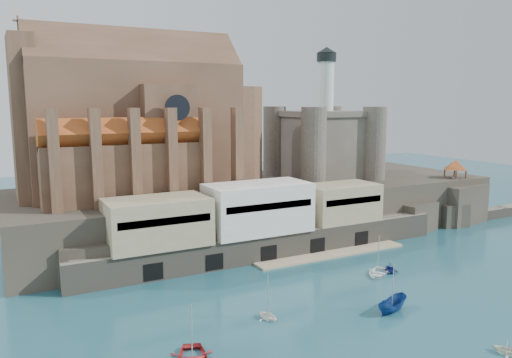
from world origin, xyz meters
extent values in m
plane|color=#1B4C59|center=(0.00, 0.00, 0.00)|extent=(300.00, 300.00, 0.00)
cube|color=#2B2620|center=(0.00, 40.00, 5.00)|extent=(100.00, 34.00, 10.00)
cube|color=#2B2620|center=(-38.00, 23.50, 3.00)|extent=(9.00, 5.00, 6.00)
cube|color=#2B2620|center=(-22.00, 23.50, 3.00)|extent=(9.00, 5.00, 6.00)
cube|color=#2B2620|center=(-5.00, 23.50, 3.00)|extent=(9.00, 5.00, 6.00)
cube|color=#2B2620|center=(12.00, 23.50, 3.00)|extent=(9.00, 5.00, 6.00)
cube|color=#2B2620|center=(28.00, 23.50, 3.00)|extent=(9.00, 5.00, 6.00)
cube|color=#706959|center=(-8.00, 22.50, 2.25)|extent=(70.00, 6.00, 4.50)
cube|color=tan|center=(2.00, 18.00, 0.15)|extent=(30.00, 4.00, 0.40)
cube|color=black|center=(-30.00, 19.60, 1.60)|extent=(3.00, 0.40, 2.60)
cube|color=black|center=(-20.00, 19.60, 1.60)|extent=(3.00, 0.40, 2.60)
cube|color=black|center=(-10.00, 19.60, 1.60)|extent=(3.00, 0.40, 2.60)
cube|color=black|center=(0.00, 19.60, 1.60)|extent=(3.00, 0.40, 2.60)
cube|color=black|center=(10.00, 19.60, 1.60)|extent=(3.00, 0.40, 2.60)
cube|color=tan|center=(-28.00, 23.50, 8.25)|extent=(16.00, 9.00, 7.50)
cube|color=silver|center=(-10.00, 23.50, 8.75)|extent=(18.00, 9.00, 8.50)
cube|color=tan|center=(8.00, 23.50, 8.00)|extent=(14.00, 8.00, 7.00)
cube|color=brown|center=(-26.00, 42.00, 22.00)|extent=(38.00, 14.00, 24.00)
cube|color=brown|center=(-26.00, 42.00, 34.00)|extent=(38.00, 13.01, 13.01)
cylinder|color=brown|center=(-7.00, 42.00, 20.00)|extent=(14.00, 14.00, 20.00)
cube|color=brown|center=(-22.00, 42.00, 20.00)|extent=(10.00, 20.00, 20.00)
cube|color=brown|center=(-30.00, 32.50, 15.00)|extent=(28.00, 5.00, 10.00)
cube|color=brown|center=(-30.00, 51.50, 15.00)|extent=(28.00, 5.00, 10.00)
cube|color=#A4481C|center=(-30.00, 32.50, 21.60)|extent=(28.00, 5.66, 5.66)
cube|color=#A4481C|center=(-30.00, 51.50, 21.60)|extent=(28.00, 5.66, 5.66)
cube|color=brown|center=(-45.00, 42.00, 24.00)|extent=(4.00, 10.00, 28.00)
cylinder|color=black|center=(-22.00, 29.95, 26.00)|extent=(4.40, 0.30, 4.40)
cube|color=brown|center=(-42.00, 29.50, 18.00)|extent=(1.60, 2.20, 16.00)
cube|color=brown|center=(-35.80, 29.50, 18.00)|extent=(1.60, 2.20, 16.00)
cube|color=brown|center=(-29.60, 29.50, 18.00)|extent=(1.60, 2.20, 16.00)
cube|color=brown|center=(-23.40, 29.50, 18.00)|extent=(1.60, 2.20, 16.00)
cube|color=brown|center=(-17.20, 29.50, 18.00)|extent=(1.60, 2.20, 16.00)
cube|color=brown|center=(-11.00, 29.50, 18.00)|extent=(1.60, 2.20, 16.00)
cube|color=#4C453C|center=(16.00, 41.00, 17.00)|extent=(16.00, 16.00, 14.00)
cube|color=#4C453C|center=(16.00, 41.00, 24.40)|extent=(17.00, 17.00, 1.20)
cylinder|color=#4C453C|center=(8.00, 33.00, 18.00)|extent=(5.20, 5.20, 16.00)
cylinder|color=#4C453C|center=(24.00, 33.00, 18.00)|extent=(5.20, 5.20, 16.00)
cylinder|color=#4C453C|center=(8.00, 49.00, 18.00)|extent=(5.20, 5.20, 16.00)
cylinder|color=#4C453C|center=(24.00, 49.00, 18.00)|extent=(5.20, 5.20, 16.00)
cylinder|color=silver|center=(18.00, 43.00, 30.00)|extent=(3.60, 3.60, 12.00)
cylinder|color=black|center=(18.00, 43.00, 37.00)|extent=(4.40, 4.40, 2.00)
cone|color=black|center=(18.00, 43.00, 38.60)|extent=(4.60, 4.60, 1.40)
cube|color=#2B2620|center=(42.00, 26.00, 4.35)|extent=(12.00, 10.00, 8.70)
cube|color=#2B2620|center=(38.00, 23.00, 2.50)|extent=(6.00, 5.00, 5.00)
cube|color=#2B2620|center=(47.00, 28.00, 3.00)|extent=(5.00, 4.00, 6.00)
cube|color=brown|center=(42.00, 26.00, 8.85)|extent=(4.20, 4.20, 0.30)
cylinder|color=brown|center=(40.40, 24.40, 10.30)|extent=(0.36, 0.36, 3.20)
cylinder|color=brown|center=(43.60, 24.40, 10.30)|extent=(0.36, 0.36, 3.20)
cylinder|color=brown|center=(40.40, 27.60, 10.30)|extent=(0.36, 0.36, 3.20)
cylinder|color=brown|center=(43.60, 27.60, 10.30)|extent=(0.36, 0.36, 3.20)
pyramid|color=#A4481C|center=(42.00, 26.00, 13.00)|extent=(6.40, 6.40, 2.20)
imported|color=silver|center=(-2.54, -19.82, 0.00)|extent=(3.28, 2.72, 3.27)
imported|color=navy|center=(-5.72, -5.53, 0.00)|extent=(2.70, 2.67, 5.66)
imported|color=white|center=(-21.12, -0.02, 0.00)|extent=(3.14, 2.36, 3.24)
imported|color=white|center=(2.21, 6.12, 0.00)|extent=(3.35, 4.10, 5.82)
imported|color=navy|center=(4.86, 6.17, 0.00)|extent=(3.31, 2.68, 3.32)
camera|label=1|loc=(-50.08, -51.55, 26.79)|focal=35.00mm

